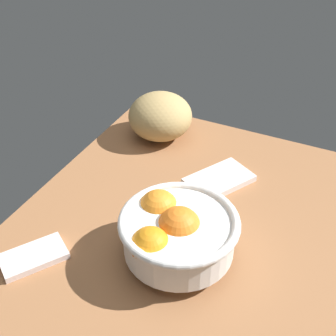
{
  "coord_description": "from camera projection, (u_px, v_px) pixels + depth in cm",
  "views": [
    {
      "loc": [
        -61.81,
        -26.54,
        63.75
      ],
      "look_at": [
        9.06,
        7.61,
        5.0
      ],
      "focal_mm": 48.92,
      "sensor_mm": 36.0,
      "label": 1
    }
  ],
  "objects": [
    {
      "name": "napkin_spare",
      "position": [
        33.0,
        257.0,
        0.84
      ],
      "size": [
        13.42,
        11.98,
        1.33
      ],
      "primitive_type": "cube",
      "rotation": [
        0.0,
        0.0,
        -0.59
      ],
      "color": "silver",
      "rests_on": "ground"
    },
    {
      "name": "ground_plane",
      "position": [
        182.0,
        227.0,
        0.93
      ],
      "size": [
        77.66,
        64.94,
        3.0
      ],
      "primitive_type": "cube",
      "color": "#94613B"
    },
    {
      "name": "bread_loaf",
      "position": [
        160.0,
        116.0,
        1.14
      ],
      "size": [
        17.5,
        17.42,
        11.46
      ],
      "primitive_type": "ellipsoid",
      "rotation": [
        0.0,
        0.0,
        3.04
      ],
      "color": "tan",
      "rests_on": "ground"
    },
    {
      "name": "napkin_folded",
      "position": [
        219.0,
        180.0,
        1.02
      ],
      "size": [
        16.97,
        14.84,
        1.44
      ],
      "primitive_type": "cube",
      "rotation": [
        0.0,
        0.0,
        -0.52
      ],
      "color": "silver",
      "rests_on": "ground"
    },
    {
      "name": "fruit_bowl",
      "position": [
        176.0,
        231.0,
        0.81
      ],
      "size": [
        21.46,
        21.46,
        11.22
      ],
      "color": "white",
      "rests_on": "ground"
    }
  ]
}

